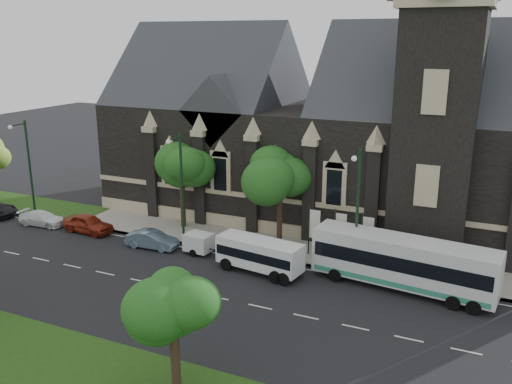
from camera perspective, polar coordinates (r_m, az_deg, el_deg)
The scene contains 18 objects.
ground at distance 37.13m, azimuth -8.18°, elevation -9.96°, with size 160.00×160.00×0.00m, color black.
sidewalk at distance 44.69m, azimuth -1.64°, elevation -5.10°, with size 80.00×5.00×0.15m, color #9A948C.
museum at distance 49.20m, azimuth 8.50°, elevation 6.47°, with size 40.00×17.70×29.90m.
tree_park_east at distance 25.06m, azimuth -8.07°, elevation -11.54°, with size 3.40×3.40×6.28m.
tree_walk_right at distance 42.78m, azimuth 2.89°, elevation 1.99°, with size 4.08×4.08×7.80m.
tree_walk_left at distance 46.76m, azimuth -7.44°, elevation 2.98°, with size 3.91×3.91×7.64m.
street_lamp_near at distance 37.65m, azimuth 10.46°, elevation -1.33°, with size 0.36×1.88×9.00m.
street_lamp_mid at distance 43.01m, azimuth -7.90°, elevation 0.96°, with size 0.36×1.88×9.00m.
street_lamp_far at distance 53.14m, azimuth -22.69°, elevation 2.74°, with size 0.36×1.88×9.00m.
banner_flag_left at distance 41.22m, azimuth 5.92°, elevation -3.61°, with size 0.90×0.10×4.00m.
banner_flag_center at distance 40.67m, azimuth 8.60°, elevation -3.98°, with size 0.90×0.10×4.00m.
banner_flag_right at distance 40.22m, azimuth 11.34°, elevation -4.35°, with size 0.90×0.10×4.00m.
tour_coach at distance 37.29m, azimuth 15.05°, elevation -7.05°, with size 12.14×3.90×3.48m.
shuttle_bus at distance 38.64m, azimuth 0.41°, elevation -6.44°, with size 6.46×2.99×2.41m.
box_trailer at distance 42.31m, azimuth -5.98°, elevation -5.24°, with size 3.01×1.77×1.57m.
sedan at distance 43.97m, azimuth -10.78°, elevation -4.89°, with size 1.47×4.21×1.39m, color slate.
car_far_red at distance 48.66m, azimuth -17.08°, elevation -3.16°, with size 1.85×4.60×1.57m, color maroon.
car_far_white at distance 51.86m, azimuth -21.37°, elevation -2.58°, with size 1.75×4.30×1.25m, color white.
Camera 1 is at (18.43, -27.92, 16.12)m, focal length 38.42 mm.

